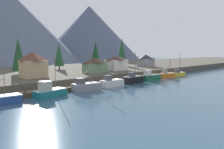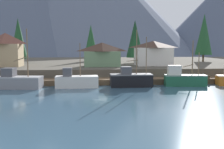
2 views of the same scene
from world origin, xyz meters
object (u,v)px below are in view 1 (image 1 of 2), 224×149
Objects in this scene: fishing_boat_teal at (49,91)px; house_green at (95,65)px; fishing_boat_yellow at (178,73)px; conifer_near_left at (59,55)px; conifer_mid_left at (19,55)px; fishing_boat_grey at (86,86)px; fishing_boat_green at (151,77)px; fishing_boat_white at (112,83)px; fishing_boat_orange at (167,75)px; conifer_back_left at (122,50)px; house_tan at (33,65)px; fishing_boat_black at (133,79)px; house_white at (116,63)px; fishing_boat_blue at (2,99)px; house_grey at (146,60)px; conifer_mid_right at (96,54)px.

fishing_boat_teal is 28.80m from house_green.
conifer_near_left is at bearing 141.23° from fishing_boat_yellow.
fishing_boat_grey is at bearing -76.34° from conifer_mid_left.
house_green is (-13.65, 13.58, 3.89)m from fishing_boat_green.
fishing_boat_white is 1.02× the size of fishing_boat_orange.
fishing_boat_teal is at bearing -150.96° from conifer_back_left.
fishing_boat_teal is 17.18m from house_tan.
conifer_back_left is (16.34, 29.62, 8.99)m from fishing_boat_green.
fishing_boat_black is 27.08m from fishing_boat_yellow.
fishing_boat_orange is (37.76, 0.35, -0.07)m from fishing_boat_grey.
fishing_boat_white is at bearing -137.58° from house_white.
fishing_boat_orange is (47.98, 0.64, -0.08)m from fishing_boat_teal.
fishing_boat_white is 34.66m from conifer_near_left.
fishing_boat_black is 1.32× the size of fishing_boat_orange.
fishing_boat_yellow is 58.98m from conifer_mid_left.
conifer_mid_left reaches higher than fishing_boat_yellow.
conifer_mid_left is (13.45, 26.48, 7.85)m from fishing_boat_blue.
house_white is at bearing 40.74° from fishing_boat_white.
fishing_boat_grey is at bearing -149.11° from house_white.
house_tan reaches higher than fishing_boat_orange.
house_green is at bearing -83.58° from conifer_near_left.
fishing_boat_blue is 1.36× the size of house_grey.
fishing_boat_orange is at bearing -1.55° from fishing_boat_white.
house_grey is (60.61, 20.29, 4.20)m from fishing_boat_teal.
fishing_boat_teal is 1.19× the size of fishing_boat_green.
fishing_boat_green is 0.74× the size of conifer_near_left.
fishing_boat_grey is (10.22, 0.28, -0.01)m from fishing_boat_teal.
fishing_boat_grey is at bearing -109.74° from conifer_near_left.
house_tan is 0.87× the size of house_white.
house_green is 0.73× the size of conifer_mid_right.
conifer_mid_right is (43.50, 24.66, 7.80)m from fishing_boat_blue.
house_white is 10.05m from conifer_mid_right.
house_grey reaches higher than house_green.
fishing_boat_black is 37.48m from house_grey.
conifer_mid_left is (-15.87, 26.31, 7.78)m from fishing_boat_white.
house_green is at bearing -151.86° from conifer_back_left.
conifer_mid_right reaches higher than house_tan.
fishing_boat_grey is 1.09× the size of fishing_boat_yellow.
fishing_boat_yellow is (8.04, 0.09, -0.11)m from fishing_boat_orange.
conifer_near_left is at bearing 47.60° from fishing_boat_teal.
fishing_boat_green is 0.94× the size of house_white.
conifer_near_left is (18.73, 18.30, 2.31)m from house_tan.
house_tan is 0.63× the size of conifer_mid_left.
fishing_boat_black is (9.32, 0.11, 0.17)m from fishing_boat_white.
house_green is 20.40m from conifer_near_left.
conifer_near_left is (-15.90, 33.57, 7.27)m from fishing_boat_green.
house_tan is (-44.29, 15.37, 5.08)m from fishing_boat_orange.
house_white is (-1.78, 15.30, 4.09)m from fishing_boat_green.
fishing_boat_black is 17.62m from house_white.
house_white reaches higher than fishing_boat_orange.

